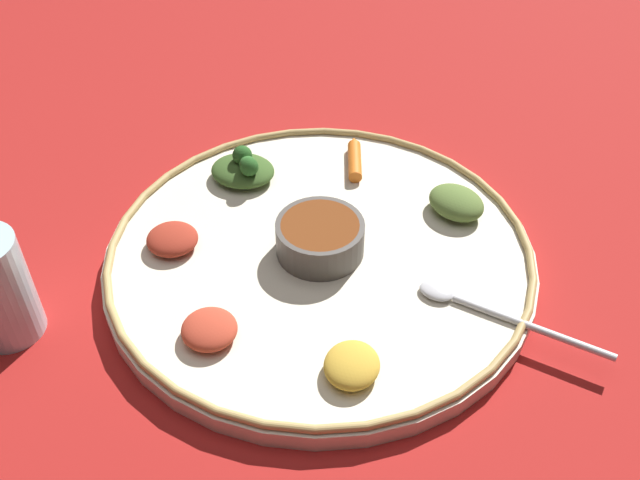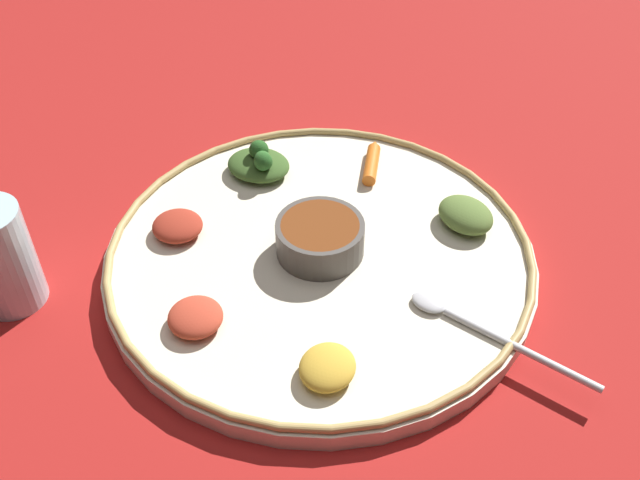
{
  "view_description": "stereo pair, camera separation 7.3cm",
  "coord_description": "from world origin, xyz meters",
  "px_view_note": "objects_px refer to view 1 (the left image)",
  "views": [
    {
      "loc": [
        0.21,
        -0.49,
        0.52
      ],
      "look_at": [
        0.0,
        0.0,
        0.03
      ],
      "focal_mm": 40.94,
      "sensor_mm": 36.0,
      "label": 1
    },
    {
      "loc": [
        0.28,
        -0.46,
        0.52
      ],
      "look_at": [
        0.0,
        0.0,
        0.03
      ],
      "focal_mm": 40.94,
      "sensor_mm": 36.0,
      "label": 2
    }
  ],
  "objects_px": {
    "spoon": "(483,308)",
    "greens_pile": "(244,169)",
    "center_bowl": "(320,237)",
    "carrot_near_spoon": "(355,158)"
  },
  "relations": [
    {
      "from": "center_bowl",
      "to": "spoon",
      "type": "distance_m",
      "value": 0.17
    },
    {
      "from": "center_bowl",
      "to": "carrot_near_spoon",
      "type": "bearing_deg",
      "value": 98.59
    },
    {
      "from": "spoon",
      "to": "carrot_near_spoon",
      "type": "xyz_separation_m",
      "value": [
        -0.19,
        0.17,
        0.0
      ]
    },
    {
      "from": "spoon",
      "to": "carrot_near_spoon",
      "type": "distance_m",
      "value": 0.26
    },
    {
      "from": "greens_pile",
      "to": "spoon",
      "type": "bearing_deg",
      "value": -16.74
    },
    {
      "from": "greens_pile",
      "to": "carrot_near_spoon",
      "type": "xyz_separation_m",
      "value": [
        0.1,
        0.08,
        -0.01
      ]
    },
    {
      "from": "spoon",
      "to": "greens_pile",
      "type": "distance_m",
      "value": 0.31
    },
    {
      "from": "spoon",
      "to": "greens_pile",
      "type": "height_order",
      "value": "greens_pile"
    },
    {
      "from": "greens_pile",
      "to": "center_bowl",
      "type": "bearing_deg",
      "value": -30.67
    },
    {
      "from": "center_bowl",
      "to": "carrot_near_spoon",
      "type": "height_order",
      "value": "center_bowl"
    }
  ]
}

